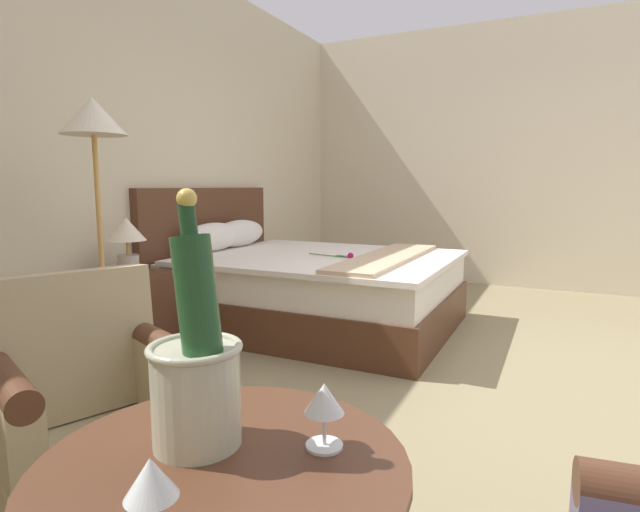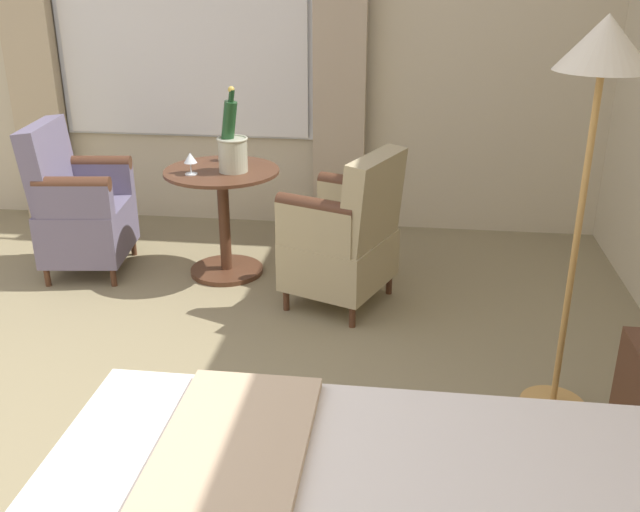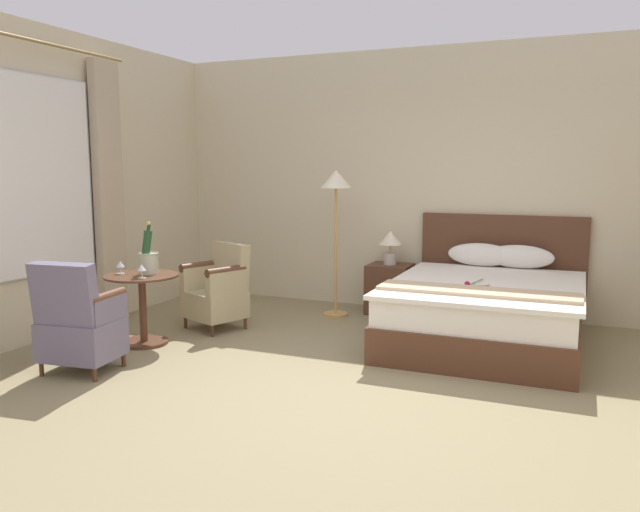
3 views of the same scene
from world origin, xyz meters
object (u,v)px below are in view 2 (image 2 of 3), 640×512
floor_lamp_brass (599,87)px  wine_glass_near_bucket (224,147)px  champagne_bucket (232,147)px  armchair_facing_bed (79,208)px  wine_glass_near_edge (190,159)px  armchair_by_window (346,237)px  side_table_round (224,213)px

floor_lamp_brass → wine_glass_near_bucket: floor_lamp_brass is taller
champagne_bucket → armchair_facing_bed: 1.06m
floor_lamp_brass → armchair_facing_bed: size_ratio=1.75×
floor_lamp_brass → armchair_facing_bed: bearing=-114.1°
floor_lamp_brass → wine_glass_near_bucket: 2.44m
champagne_bucket → wine_glass_near_bucket: (-0.24, -0.12, -0.06)m
wine_glass_near_edge → armchair_by_window: bearing=77.0°
wine_glass_near_edge → floor_lamp_brass: bearing=59.4°
champagne_bucket → armchair_by_window: champagne_bucket is taller
floor_lamp_brass → wine_glass_near_bucket: bearing=-129.1°
champagne_bucket → wine_glass_near_bucket: bearing=-154.3°
champagne_bucket → armchair_by_window: 0.88m
champagne_bucket → armchair_facing_bed: size_ratio=0.53×
wine_glass_near_bucket → armchair_by_window: 1.05m
side_table_round → armchair_by_window: armchair_by_window is taller
wine_glass_near_bucket → armchair_by_window: size_ratio=0.14×
armchair_by_window → armchair_facing_bed: 1.71m
floor_lamp_brass → wine_glass_near_edge: floor_lamp_brass is taller
wine_glass_near_bucket → armchair_facing_bed: (0.28, -0.86, -0.34)m
champagne_bucket → wine_glass_near_edge: champagne_bucket is taller
floor_lamp_brass → armchair_by_window: bearing=-132.9°
floor_lamp_brass → wine_glass_near_bucket: size_ratio=13.09×
wine_glass_near_bucket → wine_glass_near_edge: (0.34, -0.11, 0.00)m
champagne_bucket → armchair_by_window: (0.31, 0.71, -0.41)m
wine_glass_near_bucket → wine_glass_near_edge: wine_glass_near_edge is taller
wine_glass_near_bucket → armchair_facing_bed: size_ratio=0.13×
champagne_bucket → armchair_facing_bed: (0.04, -0.98, -0.40)m
wine_glass_near_bucket → floor_lamp_brass: bearing=50.9°
champagne_bucket → armchair_facing_bed: champagne_bucket is taller
floor_lamp_brass → side_table_round: size_ratio=2.38×
side_table_round → wine_glass_near_bucket: wine_glass_near_bucket is taller
champagne_bucket → wine_glass_near_edge: bearing=-66.6°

